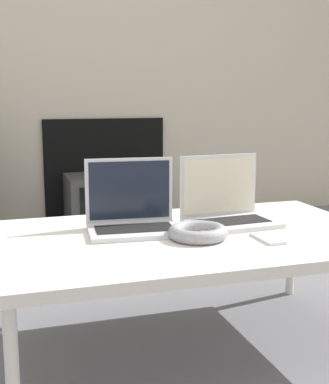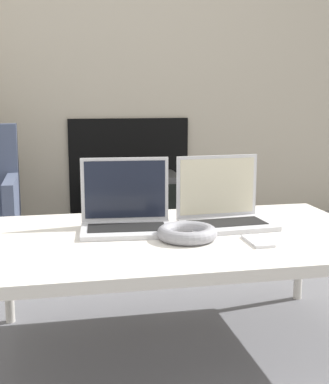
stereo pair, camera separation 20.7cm
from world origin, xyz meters
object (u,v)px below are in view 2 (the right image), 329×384
object	(u,v)px
laptop_right	(223,209)
phone	(257,241)
headphones	(188,233)
laptop_left	(126,213)
tv	(134,201)

from	to	relation	value
laptop_right	phone	size ratio (longest dim) A/B	2.32
headphones	laptop_left	bearing A→B (deg)	135.90
headphones	tv	xyz separation A→B (m)	(0.09, 1.81, -0.26)
laptop_left	phone	bearing A→B (deg)	-28.15
headphones	phone	size ratio (longest dim) A/B	1.40
laptop_right	headphones	distance (m)	0.25
laptop_left	phone	size ratio (longest dim) A/B	2.35
phone	tv	bearing A→B (deg)	93.57
laptop_left	tv	xyz separation A→B (m)	(0.27, 1.64, -0.29)
phone	tv	size ratio (longest dim) A/B	0.24
headphones	tv	world-z (taller)	headphones
laptop_right	headphones	bearing A→B (deg)	-139.03
headphones	tv	distance (m)	1.83
headphones	tv	bearing A→B (deg)	87.13
laptop_left	headphones	distance (m)	0.25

